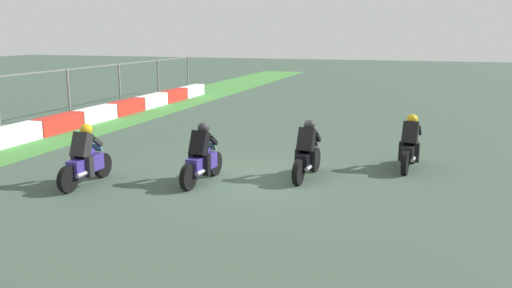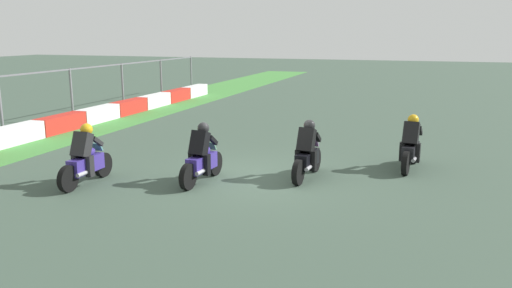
{
  "view_description": "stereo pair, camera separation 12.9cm",
  "coord_description": "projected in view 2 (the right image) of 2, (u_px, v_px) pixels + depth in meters",
  "views": [
    {
      "loc": [
        -12.29,
        -4.06,
        3.69
      ],
      "look_at": [
        -0.06,
        -0.01,
        0.9
      ],
      "focal_mm": 36.19,
      "sensor_mm": 36.0,
      "label": 1
    },
    {
      "loc": [
        -12.25,
        -4.18,
        3.69
      ],
      "look_at": [
        -0.06,
        -0.01,
        0.9
      ],
      "focal_mm": 36.19,
      "sensor_mm": 36.0,
      "label": 2
    }
  ],
  "objects": [
    {
      "name": "rider_lane_c",
      "position": [
        202.0,
        158.0,
        12.87
      ],
      "size": [
        2.04,
        0.55,
        1.51
      ],
      "rotation": [
        0.0,
        0.0,
        -0.06
      ],
      "color": "black",
      "rests_on": "ground_plane"
    },
    {
      "name": "rider_lane_b",
      "position": [
        307.0,
        154.0,
        13.25
      ],
      "size": [
        2.04,
        0.55,
        1.51
      ],
      "rotation": [
        0.0,
        0.0,
        -0.08
      ],
      "color": "black",
      "rests_on": "ground_plane"
    },
    {
      "name": "rider_lane_d",
      "position": [
        86.0,
        160.0,
        12.72
      ],
      "size": [
        2.04,
        0.54,
        1.51
      ],
      "rotation": [
        0.0,
        0.0,
        0.01
      ],
      "color": "black",
      "rests_on": "ground_plane"
    },
    {
      "name": "ground_plane",
      "position": [
        256.0,
        177.0,
        13.43
      ],
      "size": [
        120.0,
        120.0,
        0.0
      ],
      "primitive_type": "plane",
      "color": "#3B4E40"
    },
    {
      "name": "rider_lane_a",
      "position": [
        411.0,
        147.0,
        14.13
      ],
      "size": [
        2.04,
        0.57,
        1.51
      ],
      "rotation": [
        0.0,
        0.0,
        -0.11
      ],
      "color": "black",
      "rests_on": "ground_plane"
    }
  ]
}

